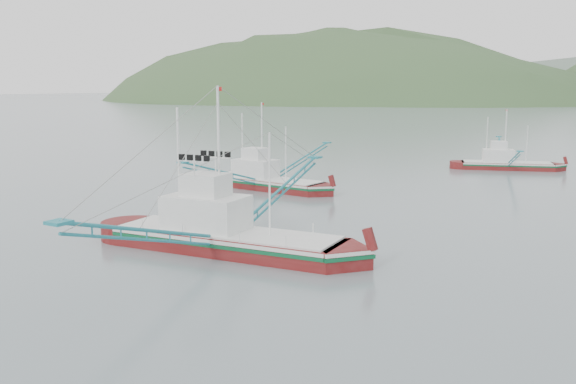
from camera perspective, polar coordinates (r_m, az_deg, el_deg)
The scene contains 5 objects.
ground at distance 43.44m, azimuth -4.12°, elevation -5.30°, with size 1200.00×1200.00×0.00m, color slate.
main_boat at distance 43.34m, azimuth -5.75°, elevation -3.00°, with size 16.55×29.32×11.90m.
bg_boat_far at distance 89.17m, azimuth 18.86°, elevation 2.98°, with size 11.98×20.34×8.52m.
bg_boat_left at distance 68.92m, azimuth -2.16°, elevation 1.43°, with size 13.80×24.53×9.94m.
headland_left at distance 444.16m, azimuth 3.86°, elevation 8.14°, with size 448.00×308.00×210.00m, color #35522A.
Camera 1 is at (24.36, -34.19, 11.15)m, focal length 40.00 mm.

